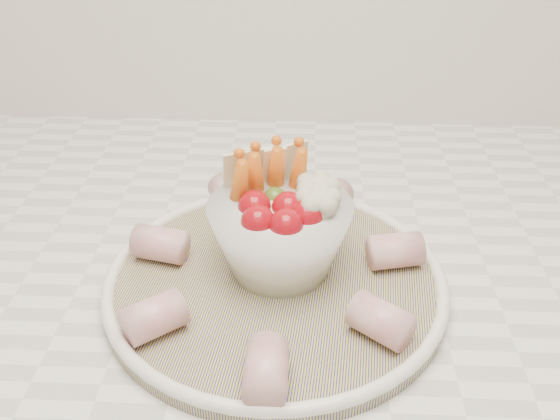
{
  "coord_description": "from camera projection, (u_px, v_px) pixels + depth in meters",
  "views": [
    {
      "loc": [
        -0.07,
        0.91,
        1.3
      ],
      "look_at": [
        -0.09,
        1.38,
        1.0
      ],
      "focal_mm": 40.0,
      "sensor_mm": 36.0,
      "label": 1
    }
  ],
  "objects": [
    {
      "name": "cured_meat_rolls",
      "position": [
        274.0,
        264.0,
        0.57
      ],
      "size": [
        0.28,
        0.3,
        0.03
      ],
      "color": "#C25964",
      "rests_on": "serving_platter"
    },
    {
      "name": "veggie_bowl",
      "position": [
        281.0,
        229.0,
        0.58
      ],
      "size": [
        0.13,
        0.13,
        0.11
      ],
      "color": "white",
      "rests_on": "serving_platter"
    },
    {
      "name": "serving_platter",
      "position": [
        275.0,
        281.0,
        0.59
      ],
      "size": [
        0.35,
        0.35,
        0.02
      ],
      "color": "navy",
      "rests_on": "kitchen_counter"
    }
  ]
}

